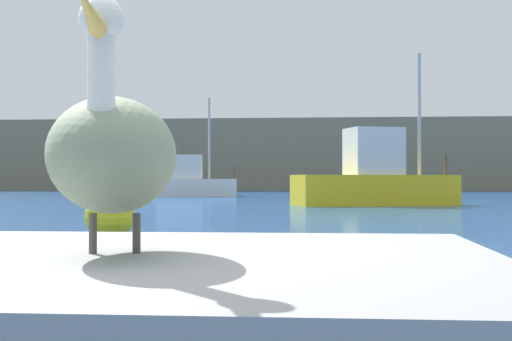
{
  "coord_description": "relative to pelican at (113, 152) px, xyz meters",
  "views": [
    {
      "loc": [
        1.17,
        -3.19,
        0.88
      ],
      "look_at": [
        -0.22,
        11.99,
        1.07
      ],
      "focal_mm": 55.26,
      "sensor_mm": 36.0,
      "label": 1
    }
  ],
  "objects": [
    {
      "name": "mooring_buoy",
      "position": [
        -2.34,
        8.25,
        -0.63
      ],
      "size": [
        0.7,
        0.7,
        0.7
      ],
      "primitive_type": "sphere",
      "color": "yellow",
      "rests_on": "ground"
    },
    {
      "name": "fishing_boat_white",
      "position": [
        -7.7,
        39.37,
        -0.21
      ],
      "size": [
        7.68,
        3.24,
        5.37
      ],
      "rotation": [
        0.0,
        0.0,
        0.12
      ],
      "color": "white",
      "rests_on": "ground"
    },
    {
      "name": "hillside_backdrop",
      "position": [
        -0.39,
        67.98,
        2.01
      ],
      "size": [
        140.0,
        13.17,
        5.99
      ],
      "primitive_type": "cube",
      "color": "#7F755B",
      "rests_on": "ground"
    },
    {
      "name": "pier_dock",
      "position": [
        -0.0,
        0.01,
        -0.68
      ],
      "size": [
        2.81,
        2.48,
        0.61
      ],
      "primitive_type": "cube",
      "color": "#989898",
      "rests_on": "ground"
    },
    {
      "name": "fishing_boat_yellow",
      "position": [
        2.41,
        24.93,
        -0.06
      ],
      "size": [
        5.93,
        3.58,
        5.38
      ],
      "rotation": [
        0.0,
        0.0,
        0.32
      ],
      "color": "yellow",
      "rests_on": "ground"
    },
    {
      "name": "pelican",
      "position": [
        0.0,
        0.0,
        0.0
      ],
      "size": [
        0.59,
        1.32,
        0.86
      ],
      "rotation": [
        0.0,
        0.0,
        -1.42
      ],
      "color": "gray",
      "rests_on": "pier_dock"
    }
  ]
}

